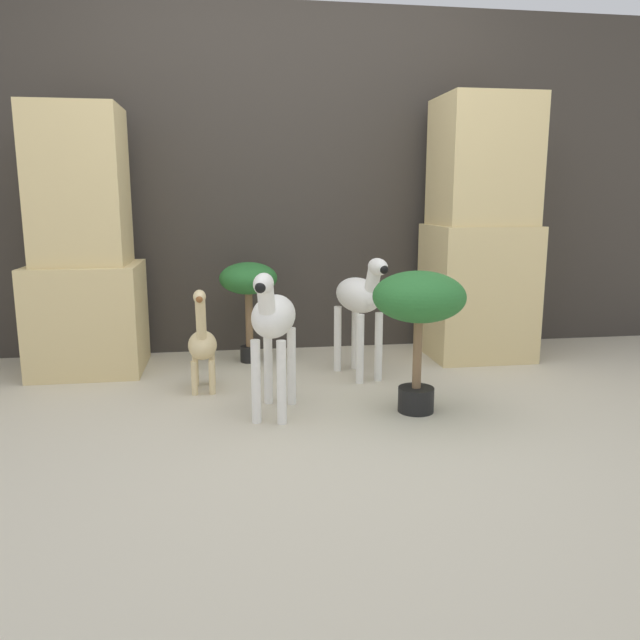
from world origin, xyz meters
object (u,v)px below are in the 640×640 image
zebra_left (273,322)px  potted_palm_front (248,283)px  zebra_right (360,300)px  giraffe_figurine (202,342)px  potted_palm_back (419,305)px

zebra_left → potted_palm_front: bearing=94.3°
zebra_right → potted_palm_front: (-0.60, 0.42, 0.05)m
giraffe_figurine → zebra_right: bearing=9.6°
zebra_left → giraffe_figurine: zebra_left is taller
zebra_right → potted_palm_front: zebra_right is taller
zebra_right → potted_palm_back: size_ratio=1.03×
zebra_left → zebra_right: bearing=46.8°
giraffe_figurine → potted_palm_back: 1.15m
zebra_left → giraffe_figurine: (-0.34, 0.42, -0.18)m
zebra_right → potted_palm_front: size_ratio=1.12×
zebra_left → giraffe_figurine: bearing=129.3°
zebra_right → zebra_left: same height
zebra_left → giraffe_figurine: size_ratio=1.23×
giraffe_figurine → potted_palm_front: size_ratio=0.91×
potted_palm_front → zebra_left: bearing=-85.7°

